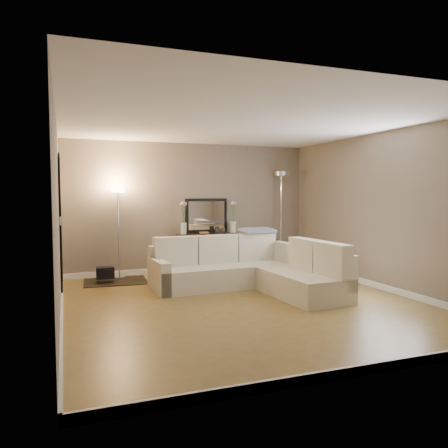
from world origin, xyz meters
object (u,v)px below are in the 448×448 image
object	(u,v)px
sectional_sofa	(251,270)
floor_lamp_unlit	(281,200)
console_table	(205,251)
floor_lamp_lit	(118,215)

from	to	relation	value
sectional_sofa	floor_lamp_unlit	distance (m)	2.53
console_table	floor_lamp_unlit	xyz separation A→B (m)	(1.69, -0.04, 1.02)
sectional_sofa	floor_lamp_lit	bearing A→B (deg)	138.69
sectional_sofa	floor_lamp_unlit	world-z (taller)	floor_lamp_unlit
floor_lamp_lit	sectional_sofa	bearing A→B (deg)	-41.31
console_table	floor_lamp_lit	distance (m)	1.88
sectional_sofa	console_table	bearing A→B (deg)	97.30
console_table	floor_lamp_lit	xyz separation A→B (m)	(-1.72, -0.06, 0.76)
floor_lamp_lit	floor_lamp_unlit	size ratio (longest dim) A/B	0.82
console_table	floor_lamp_lit	size ratio (longest dim) A/B	0.75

